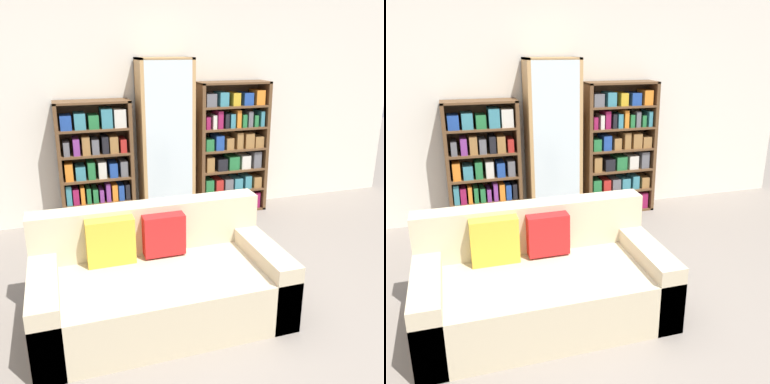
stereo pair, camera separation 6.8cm
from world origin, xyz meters
TOP-DOWN VIEW (x-y plane):
  - ground_plane at (0.00, 0.00)m, footprint 16.00×16.00m
  - wall_back at (0.00, 2.56)m, footprint 6.33×0.06m
  - couch at (-0.59, 0.43)m, footprint 1.83×0.97m
  - bookshelf_left at (-0.83, 2.36)m, footprint 0.81×0.32m
  - display_cabinet at (-0.02, 2.34)m, footprint 0.61×0.36m
  - bookshelf_right at (0.81, 2.36)m, footprint 0.86×0.32m
  - wine_bottle at (0.40, 1.83)m, footprint 0.08×0.08m

SIDE VIEW (x-z plane):
  - ground_plane at x=0.00m, z-range 0.00..0.00m
  - wine_bottle at x=0.40m, z-range -0.03..0.32m
  - couch at x=-0.59m, z-range -0.12..0.68m
  - bookshelf_left at x=-0.83m, z-range -0.02..1.41m
  - bookshelf_right at x=0.81m, z-range -0.03..1.56m
  - display_cabinet at x=-0.02m, z-range -0.01..1.86m
  - wall_back at x=0.00m, z-range 0.00..2.70m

